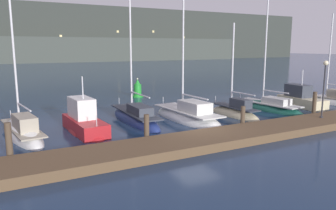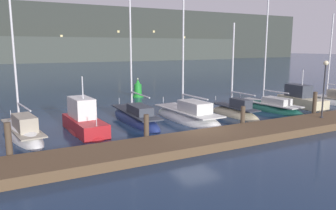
# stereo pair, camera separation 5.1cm
# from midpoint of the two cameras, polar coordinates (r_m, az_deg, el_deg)

# --- Properties ---
(ground_plane) EXTENTS (400.00, 400.00, 0.00)m
(ground_plane) POSITION_cam_midpoint_polar(r_m,az_deg,el_deg) (19.32, 4.86, -5.13)
(ground_plane) COLOR #192D4C
(dock) EXTENTS (41.54, 2.80, 0.45)m
(dock) POSITION_cam_midpoint_polar(r_m,az_deg,el_deg) (17.77, 8.18, -5.80)
(dock) COLOR brown
(dock) RESTS_ON ground
(mooring_pile_1) EXTENTS (0.28, 0.28, 1.85)m
(mooring_pile_1) POSITION_cam_midpoint_polar(r_m,az_deg,el_deg) (15.94, -26.03, -6.01)
(mooring_pile_1) COLOR #4C3D2D
(mooring_pile_1) RESTS_ON ground
(mooring_pile_2) EXTENTS (0.28, 0.28, 1.56)m
(mooring_pile_2) POSITION_cam_midpoint_polar(r_m,az_deg,el_deg) (17.40, -3.83, -4.18)
(mooring_pile_2) COLOR #4C3D2D
(mooring_pile_2) RESTS_ON ground
(mooring_pile_3) EXTENTS (0.28, 0.28, 1.44)m
(mooring_pile_3) POSITION_cam_midpoint_polar(r_m,az_deg,el_deg) (20.91, 12.83, -2.15)
(mooring_pile_3) COLOR #4C3D2D
(mooring_pile_3) RESTS_ON ground
(mooring_pile_4) EXTENTS (0.28, 0.28, 1.91)m
(mooring_pile_4) POSITION_cam_midpoint_polar(r_m,az_deg,el_deg) (25.60, 24.06, -0.02)
(mooring_pile_4) COLOR #4C3D2D
(mooring_pile_4) RESTS_ON ground
(sailboat_berth_3) EXTENTS (2.47, 7.10, 10.64)m
(sailboat_berth_3) POSITION_cam_midpoint_polar(r_m,az_deg,el_deg) (20.67, -24.05, -4.58)
(sailboat_berth_3) COLOR white
(sailboat_berth_3) RESTS_ON ground
(motorboat_berth_4) EXTENTS (1.96, 5.19, 3.85)m
(motorboat_berth_4) POSITION_cam_midpoint_polar(r_m,az_deg,el_deg) (20.37, -14.43, -3.47)
(motorboat_berth_4) COLOR red
(motorboat_berth_4) RESTS_ON ground
(sailboat_berth_5) EXTENTS (1.89, 7.56, 10.86)m
(sailboat_berth_5) POSITION_cam_midpoint_polar(r_m,az_deg,el_deg) (22.75, -5.76, -2.49)
(sailboat_berth_5) COLOR navy
(sailboat_berth_5) RESTS_ON ground
(sailboat_berth_6) EXTENTS (2.49, 7.48, 11.02)m
(sailboat_berth_6) POSITION_cam_midpoint_polar(r_m,az_deg,el_deg) (22.96, 3.38, -2.32)
(sailboat_berth_6) COLOR white
(sailboat_berth_6) RESTS_ON ground
(sailboat_berth_7) EXTENTS (1.39, 5.10, 7.41)m
(sailboat_berth_7) POSITION_cam_midpoint_polar(r_m,az_deg,el_deg) (24.72, 11.53, -1.57)
(sailboat_berth_7) COLOR beige
(sailboat_berth_7) RESTS_ON ground
(sailboat_berth_8) EXTENTS (2.46, 6.85, 10.92)m
(sailboat_berth_8) POSITION_cam_midpoint_polar(r_m,az_deg,el_deg) (27.94, 17.01, -0.54)
(sailboat_berth_8) COLOR #195647
(sailboat_berth_8) RESTS_ON ground
(motorboat_berth_9) EXTENTS (2.19, 5.02, 3.79)m
(motorboat_berth_9) POSITION_cam_midpoint_polar(r_m,az_deg,el_deg) (30.23, 22.08, 0.31)
(motorboat_berth_9) COLOR beige
(motorboat_berth_9) RESTS_ON ground
(sailboat_berth_10) EXTENTS (2.64, 6.78, 8.70)m
(sailboat_berth_10) POSITION_cam_midpoint_polar(r_m,az_deg,el_deg) (32.92, 26.64, 0.40)
(sailboat_berth_10) COLOR white
(sailboat_berth_10) RESTS_ON ground
(channel_buoy) EXTENTS (1.13, 1.13, 1.94)m
(channel_buoy) POSITION_cam_midpoint_polar(r_m,az_deg,el_deg) (33.59, -5.35, 2.63)
(channel_buoy) COLOR green
(channel_buoy) RESTS_ON ground
(dock_lamppost) EXTENTS (0.32, 0.32, 3.74)m
(dock_lamppost) POSITION_cam_midpoint_polar(r_m,az_deg,el_deg) (23.56, 25.54, 4.03)
(dock_lamppost) COLOR #2D2D33
(dock_lamppost) RESTS_ON dock
(hillside_backdrop) EXTENTS (240.00, 23.00, 19.41)m
(hillside_backdrop) POSITION_cam_midpoint_polar(r_m,az_deg,el_deg) (123.06, -23.41, 11.11)
(hillside_backdrop) COLOR #333833
(hillside_backdrop) RESTS_ON ground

